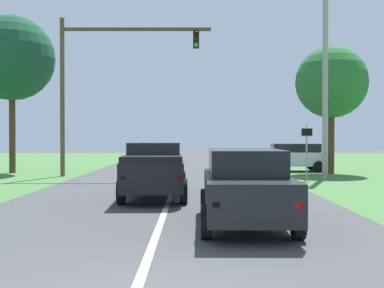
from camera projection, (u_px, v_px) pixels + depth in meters
The scene contains 9 objects.
ground_plane at pixel (169, 197), 16.84m from camera, with size 120.00×120.00×0.00m, color #424244.
red_suv_near at pixel (244, 185), 11.32m from camera, with size 2.16×4.73×1.81m.
pickup_truck_lead at pixel (154, 169), 16.46m from camera, with size 2.32×5.45×1.91m.
traffic_light at pixel (99, 72), 25.33m from camera, with size 8.03×0.40×8.43m.
keep_moving_sign at pixel (306, 145), 23.14m from camera, with size 0.60×0.09×2.69m.
oak_tree_right at pixel (331, 83), 27.43m from camera, with size 4.11×4.11×7.31m.
crossing_suv_far at pixel (292, 157), 29.16m from camera, with size 4.73×2.16×1.69m.
utility_pole_right at pixel (324, 79), 24.48m from camera, with size 0.28×0.28×10.13m, color #9E998E.
extra_tree_1 at pixel (11, 58), 27.75m from camera, with size 4.92×4.92×9.16m.
Camera 1 is at (0.77, -5.43, 2.11)m, focal length 44.65 mm.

